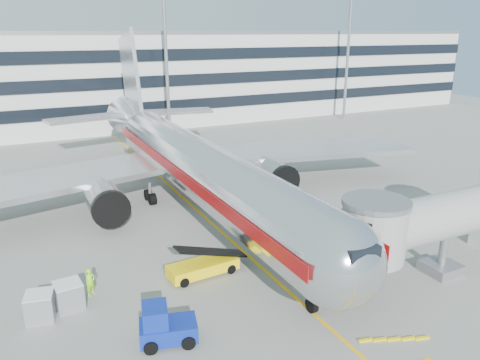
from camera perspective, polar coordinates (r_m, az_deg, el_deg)
name	(u,v)px	position (r m, az deg, el deg)	size (l,w,h in m)	color
ground	(248,256)	(34.42, 0.99, -9.20)	(180.00, 180.00, 0.00)	gray
lead_in_line	(197,211)	(42.76, -5.21, -3.73)	(0.25, 70.00, 0.01)	#FAB20D
main_jet	(189,161)	(42.96, -6.21, 2.29)	(50.95, 48.70, 16.06)	silver
jet_bridge	(466,215)	(34.68, 25.79, -3.86)	(17.80, 4.50, 7.00)	silver
terminal	(94,78)	(86.68, -17.34, 11.78)	(150.00, 24.25, 15.60)	silver
light_mast_centre	(165,36)	(72.69, -9.11, 16.94)	(2.40, 1.20, 25.45)	gray
light_mast_east	(349,35)	(89.17, 13.15, 16.81)	(2.40, 1.20, 25.45)	gray
belt_loader	(203,266)	(31.71, -4.56, -10.38)	(5.03, 2.09, 2.38)	yellow
baggage_tug	(164,326)	(25.71, -9.21, -17.19)	(3.28, 2.49, 2.21)	navy
cargo_container_right	(40,306)	(29.46, -23.18, -13.97)	(1.78, 1.78, 1.60)	#AFB2B7
cargo_container_front	(69,295)	(29.92, -20.15, -13.06)	(1.66, 1.66, 1.62)	#AFB2B7
ramp_worker	(90,282)	(30.74, -17.78, -11.77)	(0.65, 0.42, 1.77)	#A2FF1A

